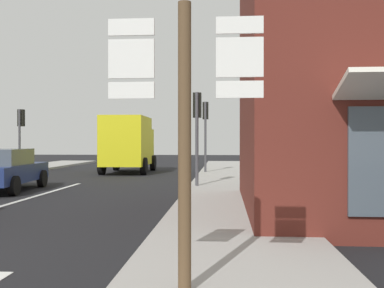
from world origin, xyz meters
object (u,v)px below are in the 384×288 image
object	(u,v)px
route_sign_post	(185,124)
traffic_light_far_right	(205,121)
delivery_truck	(128,143)
traffic_light_near_right	(197,118)
traffic_light_far_left	(21,126)
sedan_far	(3,169)

from	to	relation	value
route_sign_post	traffic_light_far_right	world-z (taller)	traffic_light_far_right
delivery_truck	traffic_light_near_right	world-z (taller)	traffic_light_near_right
delivery_truck	route_sign_post	distance (m)	19.71
route_sign_post	traffic_light_far_left	distance (m)	20.83
traffic_light_far_left	traffic_light_near_right	size ratio (longest dim) A/B	0.98
sedan_far	traffic_light_near_right	distance (m)	7.01
traffic_light_far_right	traffic_light_near_right	size ratio (longest dim) A/B	1.09
delivery_truck	traffic_light_far_right	bearing A→B (deg)	-10.18
traffic_light_near_right	traffic_light_far_right	bearing A→B (deg)	90.00
route_sign_post	traffic_light_far_left	xyz separation A→B (m)	(-10.43, 18.02, 0.64)
sedan_far	traffic_light_far_right	xyz separation A→B (m)	(6.66, 8.31, 2.05)
delivery_truck	traffic_light_far_left	xyz separation A→B (m)	(-5.59, -1.08, 0.89)
route_sign_post	traffic_light_far_left	bearing A→B (deg)	120.05
traffic_light_far_left	delivery_truck	bearing A→B (deg)	10.95
delivery_truck	traffic_light_far_right	world-z (taller)	traffic_light_far_right
route_sign_post	sedan_far	bearing A→B (deg)	125.78
delivery_truck	route_sign_post	xyz separation A→B (m)	(4.84, -19.10, 0.26)
sedan_far	traffic_light_near_right	size ratio (longest dim) A/B	1.24
route_sign_post	traffic_light_far_right	size ratio (longest dim) A/B	0.84
route_sign_post	traffic_light_far_left	size ratio (longest dim) A/B	0.93
delivery_truck	route_sign_post	world-z (taller)	route_sign_post
traffic_light_far_right	route_sign_post	bearing A→B (deg)	-88.24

